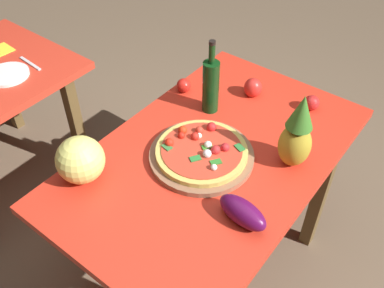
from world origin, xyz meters
name	(u,v)px	position (x,y,z in m)	size (l,w,h in m)	color
ground_plane	(208,250)	(0.00, 0.00, 0.00)	(10.00, 10.00, 0.00)	brown
display_table	(212,167)	(0.00, 0.00, 0.65)	(1.39, 0.86, 0.73)	brown
pizza_board	(202,156)	(-0.05, 0.02, 0.74)	(0.43, 0.43, 0.03)	#8C5D42
pizza	(202,150)	(-0.05, 0.02, 0.77)	(0.38, 0.38, 0.06)	#D2B555
wine_bottle	(211,85)	(0.23, 0.18, 0.87)	(0.08, 0.08, 0.36)	#0F3513
pineapple_left	(297,135)	(0.15, -0.29, 0.88)	(0.13, 0.13, 0.34)	#AB9127
melon	(80,160)	(-0.42, 0.33, 0.83)	(0.19, 0.19, 0.19)	#E5E06F
bell_pepper	(253,88)	(0.45, 0.08, 0.77)	(0.09, 0.09, 0.10)	red
eggplant	(243,212)	(-0.22, -0.28, 0.78)	(0.20, 0.09, 0.09)	#510E42
tomato_by_bottle	(184,85)	(0.27, 0.37, 0.77)	(0.07, 0.07, 0.07)	red
tomato_beside_pepper	(312,103)	(0.52, -0.19, 0.77)	(0.07, 0.07, 0.07)	red
dinner_plate	(8,74)	(-0.18, 1.17, 0.74)	(0.22, 0.22, 0.02)	white
knife_utensil	(30,63)	(-0.04, 1.17, 0.74)	(0.02, 0.18, 0.01)	silver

